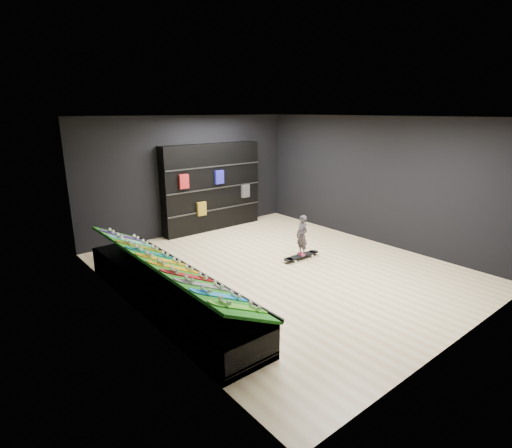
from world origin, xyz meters
TOP-DOWN VIEW (x-y plane):
  - floor at (0.00, 0.00)m, footprint 6.00×7.00m
  - ceiling at (0.00, 0.00)m, footprint 6.00×7.00m
  - wall_back at (0.00, 3.50)m, footprint 6.00×0.02m
  - wall_front at (0.00, -3.50)m, footprint 6.00×0.02m
  - wall_left at (-3.00, 0.00)m, footprint 0.02×7.00m
  - wall_right at (3.00, 0.00)m, footprint 0.02×7.00m
  - display_rack at (-2.55, 0.00)m, footprint 0.90×4.50m
  - turf_ramp at (-2.50, 0.00)m, footprint 0.92×4.50m
  - back_shelving at (0.53, 3.32)m, footprint 2.86×0.33m
  - floor_skateboard at (0.73, 0.14)m, footprint 0.98×0.23m
  - child at (0.73, 0.14)m, footprint 0.18×0.22m
  - display_board_0 at (-2.49, -1.90)m, footprint 0.93×0.22m
  - display_board_1 at (-2.49, -1.48)m, footprint 0.93×0.22m
  - display_board_2 at (-2.49, -1.06)m, footprint 0.93×0.22m
  - display_board_3 at (-2.49, -0.63)m, footprint 0.93×0.22m
  - display_board_4 at (-2.49, -0.21)m, footprint 0.93×0.22m
  - display_board_5 at (-2.49, 0.21)m, footprint 0.93×0.22m
  - display_board_6 at (-2.49, 0.63)m, footprint 0.93×0.22m
  - display_board_7 at (-2.49, 1.06)m, footprint 0.93×0.22m
  - display_board_8 at (-2.49, 1.48)m, footprint 0.93×0.22m
  - display_board_9 at (-2.49, 1.90)m, footprint 0.93×0.22m

SIDE VIEW (x-z plane):
  - floor at x=0.00m, z-range -0.01..0.01m
  - floor_skateboard at x=0.73m, z-range 0.00..0.09m
  - display_rack at x=-2.55m, z-range 0.00..0.50m
  - child at x=0.73m, z-range 0.09..0.63m
  - turf_ramp at x=-2.50m, z-range 0.48..0.94m
  - display_board_0 at x=-2.49m, z-range 0.49..0.99m
  - display_board_1 at x=-2.49m, z-range 0.49..0.99m
  - display_board_2 at x=-2.49m, z-range 0.49..0.99m
  - display_board_3 at x=-2.49m, z-range 0.49..0.99m
  - display_board_4 at x=-2.49m, z-range 0.49..0.99m
  - display_board_5 at x=-2.49m, z-range 0.49..0.99m
  - display_board_6 at x=-2.49m, z-range 0.49..0.99m
  - display_board_7 at x=-2.49m, z-range 0.49..0.99m
  - display_board_8 at x=-2.49m, z-range 0.49..0.99m
  - display_board_9 at x=-2.49m, z-range 0.49..0.99m
  - back_shelving at x=0.53m, z-range 0.00..2.29m
  - wall_back at x=0.00m, z-range 0.00..3.00m
  - wall_front at x=0.00m, z-range 0.00..3.00m
  - wall_left at x=-3.00m, z-range 0.00..3.00m
  - wall_right at x=3.00m, z-range 0.00..3.00m
  - ceiling at x=0.00m, z-range 3.00..3.00m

